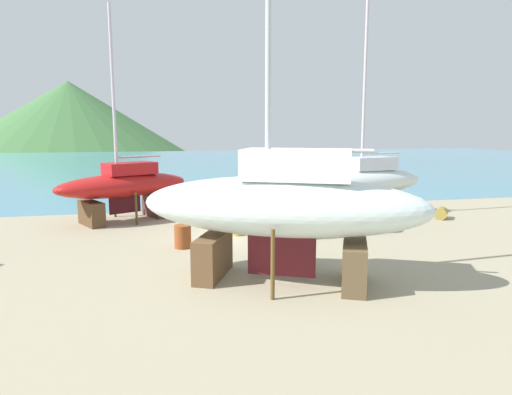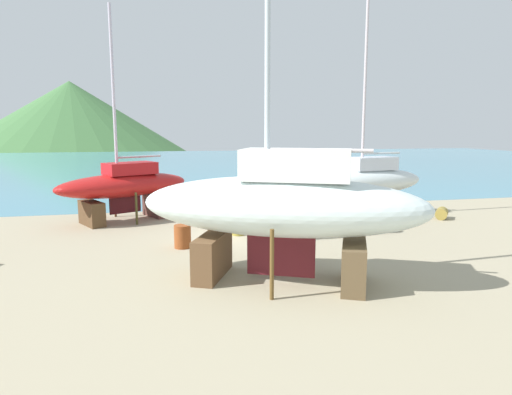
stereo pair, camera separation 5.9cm
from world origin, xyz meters
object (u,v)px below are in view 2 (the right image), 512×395
barrel_rust_near (183,236)px  worker (303,220)px  barrel_tipped_center (383,226)px  barrel_rust_mid (257,232)px  barrel_tar_black (238,226)px  sailboat_far_slipway (125,186)px  sailboat_small_center (367,182)px  barrel_rust_far (442,213)px  sailboat_mid_port (282,206)px

barrel_rust_near → worker: bearing=2.3°
worker → barrel_tipped_center: size_ratio=2.04×
barrel_rust_near → barrel_tipped_center: 9.33m
barrel_rust_mid → barrel_tar_black: size_ratio=1.01×
worker → barrel_rust_near: 5.22m
worker → barrel_rust_mid: worker is taller
sailboat_far_slipway → sailboat_small_center: size_ratio=0.92×
barrel_rust_mid → barrel_rust_far: (10.65, 2.26, -0.03)m
sailboat_mid_port → barrel_tar_black: sailboat_mid_port is taller
barrel_rust_far → barrel_tipped_center: size_ratio=1.02×
sailboat_mid_port → sailboat_small_center: sailboat_mid_port is taller
worker → barrel_rust_near: bearing=136.1°
sailboat_small_center → barrel_tipped_center: size_ratio=14.20×
sailboat_mid_port → barrel_rust_mid: 5.82m
barrel_rust_near → sailboat_mid_port: bearing=-59.1°
barrel_rust_near → barrel_rust_mid: bearing=11.3°
sailboat_mid_port → sailboat_far_slipway: size_ratio=1.27×
sailboat_small_center → barrel_rust_mid: size_ratio=14.68×
sailboat_far_slipway → barrel_tar_black: bearing=111.6°
sailboat_mid_port → sailboat_far_slipway: bearing=-38.7°
sailboat_small_center → barrel_tipped_center: sailboat_small_center is taller
sailboat_mid_port → barrel_tipped_center: 8.76m
sailboat_far_slipway → sailboat_small_center: (12.93, -1.59, 0.08)m
sailboat_far_slipway → barrel_tipped_center: (11.90, -5.39, -1.55)m
barrel_rust_far → barrel_rust_near: bearing=-168.2°
barrel_rust_far → barrel_tar_black: barrel_tar_black is taller
sailboat_small_center → barrel_rust_far: 4.25m
barrel_rust_far → barrel_tipped_center: barrel_rust_far is taller
worker → sailboat_mid_port: bearing=-161.4°
sailboat_mid_port → barrel_rust_far: 13.62m
sailboat_mid_port → sailboat_far_slipway: sailboat_mid_port is taller
sailboat_far_slipway → barrel_rust_near: size_ratio=11.60×
sailboat_far_slipway → sailboat_small_center: 13.03m
sailboat_small_center → barrel_rust_mid: (-7.08, -3.91, -1.58)m
barrel_rust_near → barrel_rust_mid: 3.32m
barrel_rust_near → barrel_tar_black: size_ratio=1.17×
barrel_tar_black → sailboat_mid_port: bearing=-87.8°
barrel_rust_mid → barrel_tar_black: barrel_tar_black is taller
worker → barrel_rust_mid: size_ratio=2.11×
sailboat_mid_port → barrel_tar_black: (-0.25, 6.45, -2.03)m
sailboat_mid_port → barrel_tipped_center: (6.45, 5.53, -2.15)m
sailboat_small_center → barrel_tar_black: sailboat_small_center is taller
sailboat_mid_port → barrel_rust_mid: bearing=-69.6°
barrel_tar_black → barrel_tipped_center: bearing=-7.9°
sailboat_far_slipway → barrel_rust_far: (16.51, -3.24, -1.53)m
sailboat_small_center → barrel_rust_mid: sailboat_small_center is taller
sailboat_mid_port → sailboat_small_center: (7.48, 9.32, -0.52)m
sailboat_far_slipway → barrel_rust_far: 16.89m
sailboat_mid_port → barrel_tipped_center: sailboat_mid_port is taller
sailboat_mid_port → sailboat_far_slipway: (-5.45, 10.91, -0.60)m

